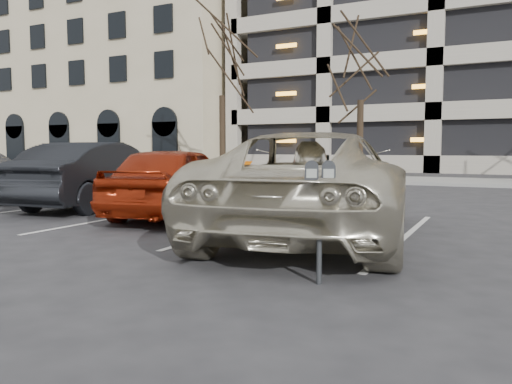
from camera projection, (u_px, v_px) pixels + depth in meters
The scene contains 10 objects.
ground at pixel (260, 257), 6.43m from camera, with size 140.00×140.00×0.00m, color #28282B.
sidewalk at pixel (430, 181), 20.66m from camera, with size 80.00×4.00×0.12m, color gray.
stall_lines at pixel (247, 225), 9.10m from camera, with size 16.90×5.20×0.00m.
office_building at pixel (128, 81), 44.93m from camera, with size 26.00×16.20×15.00m.
tree_a at pixel (222, 45), 24.58m from camera, with size 3.94×3.94×8.94m.
tree_b at pixel (362, 50), 21.52m from camera, with size 3.43×3.43×7.79m.
parking_meter at pixel (320, 192), 5.07m from camera, with size 0.34×0.22×1.25m.
suv_silver at pixel (316, 185), 7.91m from camera, with size 3.70×6.29×1.65m.
car_red at pixel (177, 181), 10.29m from camera, with size 1.73×4.29×1.46m, color maroon.
car_dark at pixel (98, 175), 11.93m from camera, with size 1.63×4.67×1.54m, color black.
Camera 1 is at (2.79, -5.68, 1.40)m, focal length 35.00 mm.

